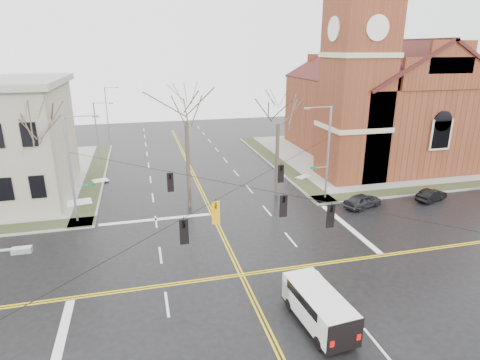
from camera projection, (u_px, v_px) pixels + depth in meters
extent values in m
plane|color=black|center=(241.00, 275.00, 26.34)|extent=(120.00, 120.00, 0.00)
cube|color=gray|center=(372.00, 156.00, 55.17)|extent=(30.00, 30.00, 0.15)
cube|color=#2D351D|center=(277.00, 162.00, 51.92)|extent=(2.00, 30.00, 0.02)
cube|color=#2D351D|center=(443.00, 187.00, 42.45)|extent=(30.00, 2.00, 0.02)
cube|color=#2D351D|center=(95.00, 175.00, 46.68)|extent=(2.00, 30.00, 0.02)
cube|color=gold|center=(240.00, 275.00, 26.31)|extent=(0.12, 100.00, 0.01)
cube|color=gold|center=(243.00, 274.00, 26.37)|extent=(0.12, 100.00, 0.01)
cube|color=gold|center=(242.00, 276.00, 26.23)|extent=(100.00, 0.12, 0.01)
cube|color=gold|center=(241.00, 274.00, 26.45)|extent=(100.00, 0.12, 0.01)
cube|color=silver|center=(156.00, 219.00, 34.83)|extent=(9.50, 0.50, 0.01)
cube|color=silver|center=(56.00, 358.00, 19.28)|extent=(0.50, 9.50, 0.01)
cube|color=silver|center=(348.00, 227.00, 33.40)|extent=(0.50, 9.50, 0.01)
cube|color=brown|center=(356.00, 89.00, 42.82)|extent=(6.00, 6.00, 20.00)
cylinder|color=silver|center=(378.00, 28.00, 38.14)|extent=(2.40, 0.15, 2.40)
cylinder|color=silver|center=(334.00, 29.00, 40.23)|extent=(0.15, 2.40, 2.40)
cube|color=brown|center=(378.00, 119.00, 54.78)|extent=(18.00, 24.00, 10.00)
cube|color=brown|center=(335.00, 153.00, 47.98)|extent=(2.00, 5.00, 4.40)
cylinder|color=gray|center=(328.00, 153.00, 38.15)|extent=(0.20, 0.20, 9.00)
cylinder|color=gray|center=(321.00, 167.00, 38.44)|extent=(1.20, 0.06, 0.06)
cube|color=#11632E|center=(315.00, 168.00, 38.27)|extent=(0.90, 0.04, 0.25)
cylinder|color=gray|center=(319.00, 107.00, 36.49)|extent=(2.40, 0.08, 0.08)
cube|color=gray|center=(307.00, 108.00, 36.23)|extent=(0.50, 0.22, 0.15)
cylinder|color=gray|center=(71.00, 170.00, 32.78)|extent=(0.20, 0.20, 9.00)
cylinder|color=gray|center=(80.00, 185.00, 33.34)|extent=(1.20, 0.06, 0.06)
cube|color=#11632E|center=(89.00, 185.00, 33.50)|extent=(0.90, 0.04, 0.25)
cylinder|color=gray|center=(79.00, 116.00, 31.68)|extent=(2.40, 0.08, 0.08)
cube|color=gray|center=(95.00, 116.00, 31.97)|extent=(0.50, 0.22, 0.15)
cube|color=gray|center=(22.00, 250.00, 10.81)|extent=(0.50, 0.22, 0.15)
cylinder|color=black|center=(242.00, 186.00, 24.40)|extent=(23.02, 23.02, 0.03)
cylinder|color=black|center=(242.00, 186.00, 24.40)|extent=(23.02, 23.02, 0.03)
imported|color=black|center=(184.00, 232.00, 20.01)|extent=(0.21, 0.26, 1.30)
imported|color=black|center=(281.00, 174.00, 29.25)|extent=(0.21, 0.26, 1.30)
imported|color=#E69F0D|center=(216.00, 213.00, 22.32)|extent=(0.21, 0.26, 1.30)
imported|color=black|center=(170.00, 182.00, 27.38)|extent=(0.21, 0.26, 1.30)
imported|color=black|center=(331.00, 216.00, 21.89)|extent=(0.21, 0.26, 1.30)
imported|color=black|center=(283.00, 206.00, 23.26)|extent=(0.21, 0.26, 1.30)
cylinder|color=gray|center=(97.00, 136.00, 48.30)|extent=(0.16, 0.16, 8.00)
cylinder|color=gray|center=(102.00, 103.00, 47.31)|extent=(2.00, 0.07, 0.07)
cube|color=gray|center=(111.00, 103.00, 47.56)|extent=(0.45, 0.20, 0.13)
cylinder|color=gray|center=(107.00, 112.00, 66.70)|extent=(0.16, 0.16, 8.00)
cylinder|color=gray|center=(111.00, 88.00, 65.71)|extent=(2.00, 0.07, 0.07)
cube|color=gray|center=(117.00, 88.00, 65.96)|extent=(0.45, 0.20, 0.13)
cube|color=white|center=(319.00, 306.00, 21.28)|extent=(2.36, 5.15, 1.60)
cube|color=white|center=(300.00, 289.00, 23.22)|extent=(2.00, 1.01, 1.13)
cube|color=black|center=(298.00, 278.00, 23.35)|extent=(1.75, 0.26, 0.76)
cube|color=black|center=(317.00, 296.00, 21.29)|extent=(2.24, 3.55, 0.52)
cube|color=#B70C0A|center=(332.00, 344.00, 18.83)|extent=(0.23, 0.09, 0.32)
cube|color=#B70C0A|center=(359.00, 337.00, 19.29)|extent=(0.23, 0.09, 0.32)
cube|color=black|center=(318.00, 319.00, 21.54)|extent=(2.41, 5.20, 0.09)
cylinder|color=black|center=(290.00, 304.00, 22.74)|extent=(0.30, 0.70, 0.68)
cylinder|color=black|center=(317.00, 298.00, 23.28)|extent=(0.30, 0.70, 0.68)
cylinder|color=black|center=(319.00, 343.00, 19.78)|extent=(0.30, 0.70, 0.68)
cylinder|color=black|center=(349.00, 335.00, 20.32)|extent=(0.30, 0.70, 0.68)
imported|color=black|center=(363.00, 201.00, 37.29)|extent=(4.21, 2.69, 1.33)
imported|color=black|center=(431.00, 195.00, 38.95)|extent=(3.76, 2.36, 1.17)
cylinder|color=#372F23|center=(49.00, 177.00, 34.28)|extent=(0.36, 0.36, 7.01)
cylinder|color=#372F23|center=(188.00, 164.00, 36.58)|extent=(0.36, 0.36, 7.86)
cylinder|color=#372F23|center=(277.00, 160.00, 39.48)|extent=(0.36, 0.36, 7.10)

